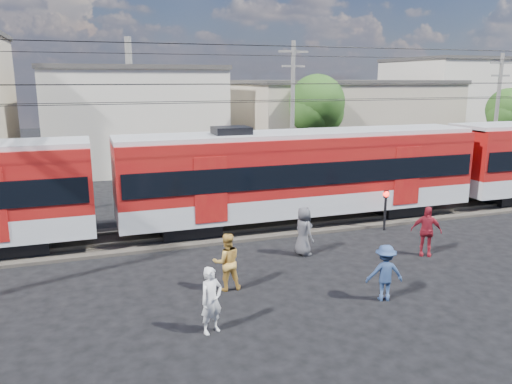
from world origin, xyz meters
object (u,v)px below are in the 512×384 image
commuter_train (306,171)px  pedestrian_a (211,300)px  pedestrian_c (385,273)px  crossing_signal (386,203)px

commuter_train → pedestrian_a: size_ratio=28.42×
pedestrian_a → pedestrian_c: size_ratio=1.04×
pedestrian_a → pedestrian_c: bearing=-20.1°
commuter_train → pedestrian_c: (-1.12, -8.10, -1.55)m
commuter_train → pedestrian_c: 8.32m
pedestrian_a → crossing_signal: (9.24, 6.23, 0.34)m
commuter_train → crossing_signal: commuter_train is taller
pedestrian_a → crossing_signal: size_ratio=1.00×
commuter_train → pedestrian_a: 10.61m
commuter_train → pedestrian_a: (-6.41, -8.32, -1.52)m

